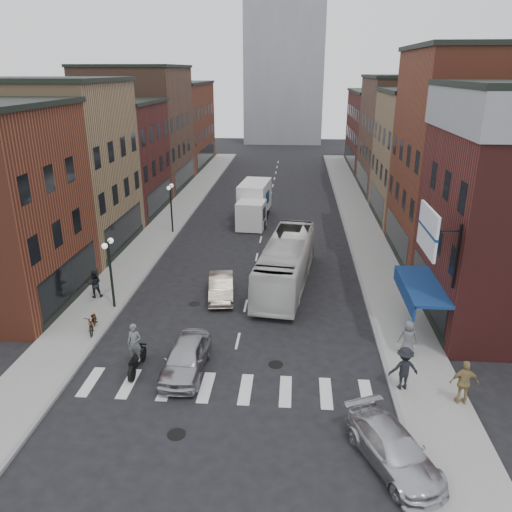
{
  "coord_description": "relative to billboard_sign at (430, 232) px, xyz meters",
  "views": [
    {
      "loc": [
        2.69,
        -20.81,
        12.77
      ],
      "look_at": [
        0.54,
        5.71,
        2.82
      ],
      "focal_mm": 35.0,
      "sensor_mm": 36.0,
      "label": 1
    }
  ],
  "objects": [
    {
      "name": "ped_right_b",
      "position": [
        1.01,
        -3.89,
        -5.03
      ],
      "size": [
        1.13,
        0.59,
        1.91
      ],
      "primitive_type": "imported",
      "rotation": [
        0.0,
        0.0,
        3.12
      ],
      "color": "#9B824F",
      "rests_on": "sidewalk_right"
    },
    {
      "name": "bldg_left_mid_a",
      "position": [
        -23.58,
        13.5,
        0.02
      ],
      "size": [
        10.3,
        10.2,
        12.3
      ],
      "color": "#947652",
      "rests_on": "ground"
    },
    {
      "name": "sidewalk_left",
      "position": [
        -17.09,
        21.5,
        -6.06
      ],
      "size": [
        3.0,
        74.0,
        0.15
      ],
      "primitive_type": "cube",
      "color": "gray",
      "rests_on": "ground"
    },
    {
      "name": "curb_right",
      "position": [
        -1.59,
        21.5,
        -6.13
      ],
      "size": [
        0.2,
        74.0,
        0.16
      ],
      "primitive_type": "cube",
      "color": "gray",
      "rests_on": "ground"
    },
    {
      "name": "billboard_sign",
      "position": [
        0.0,
        0.0,
        0.0
      ],
      "size": [
        1.52,
        3.0,
        3.7
      ],
      "color": "black",
      "rests_on": "ground"
    },
    {
      "name": "box_truck",
      "position": [
        -9.59,
        21.66,
        -4.49
      ],
      "size": [
        2.8,
        7.83,
        3.33
      ],
      "rotation": [
        0.0,
        0.0,
        -0.1
      ],
      "color": "white",
      "rests_on": "ground"
    },
    {
      "name": "sedan_left_near",
      "position": [
        -10.58,
        -2.4,
        -5.39
      ],
      "size": [
        1.84,
        4.38,
        1.48
      ],
      "primitive_type": "imported",
      "rotation": [
        0.0,
        0.0,
        -0.02
      ],
      "color": "#ABABB0",
      "rests_on": "ground"
    },
    {
      "name": "parked_bicycle",
      "position": [
        -16.09,
        0.7,
        -5.49
      ],
      "size": [
        1.11,
        1.98,
        0.99
      ],
      "primitive_type": "imported",
      "rotation": [
        0.0,
        0.0,
        0.26
      ],
      "color": "black",
      "rests_on": "sidewalk_left"
    },
    {
      "name": "curb_left",
      "position": [
        -15.59,
        21.5,
        -6.13
      ],
      "size": [
        0.2,
        74.0,
        0.16
      ],
      "primitive_type": "cube",
      "color": "gray",
      "rests_on": "ground"
    },
    {
      "name": "ped_left_solo",
      "position": [
        -17.53,
        4.68,
        -5.15
      ],
      "size": [
        0.93,
        0.73,
        1.67
      ],
      "primitive_type": "imported",
      "rotation": [
        0.0,
        0.0,
        3.52
      ],
      "color": "black",
      "rests_on": "sidewalk_left"
    },
    {
      "name": "bldg_left_mid_b",
      "position": [
        -23.58,
        23.5,
        -0.98
      ],
      "size": [
        10.3,
        10.2,
        10.3
      ],
      "color": "#4E1D1C",
      "rests_on": "ground"
    },
    {
      "name": "ground",
      "position": [
        -8.59,
        -0.5,
        -6.13
      ],
      "size": [
        160.0,
        160.0,
        0.0
      ],
      "primitive_type": "plane",
      "color": "black",
      "rests_on": "ground"
    },
    {
      "name": "bike_rack",
      "position": [
        -16.19,
        0.8,
        -5.58
      ],
      "size": [
        0.08,
        0.68,
        0.8
      ],
      "color": "#D8590C",
      "rests_on": "sidewalk_left"
    },
    {
      "name": "awning_blue",
      "position": [
        0.34,
        2.0,
        -3.5
      ],
      "size": [
        1.8,
        5.0,
        0.78
      ],
      "color": "navy",
      "rests_on": "ground"
    },
    {
      "name": "bldg_right_mid_a",
      "position": [
        6.41,
        13.5,
        1.02
      ],
      "size": [
        10.3,
        10.2,
        14.3
      ],
      "color": "brown",
      "rests_on": "ground"
    },
    {
      "name": "curb_car",
      "position": [
        -2.32,
        -7.39,
        -5.49
      ],
      "size": [
        3.43,
        4.77,
        1.28
      ],
      "primitive_type": "imported",
      "rotation": [
        0.0,
        0.0,
        0.42
      ],
      "color": "silver",
      "rests_on": "ground"
    },
    {
      "name": "streetlamp_near",
      "position": [
        -15.99,
        3.5,
        -3.22
      ],
      "size": [
        0.32,
        1.22,
        4.11
      ],
      "color": "black",
      "rests_on": "ground"
    },
    {
      "name": "transit_bus",
      "position": [
        -6.36,
        7.74,
        -4.64
      ],
      "size": [
        3.85,
        10.94,
        2.98
      ],
      "primitive_type": "imported",
      "rotation": [
        0.0,
        0.0,
        -0.13
      ],
      "color": "silver",
      "rests_on": "ground"
    },
    {
      "name": "bldg_left_far_b",
      "position": [
        -23.58,
        48.5,
        -0.48
      ],
      "size": [
        10.3,
        16.2,
        11.3
      ],
      "color": "brown",
      "rests_on": "ground"
    },
    {
      "name": "motorcycle_rider",
      "position": [
        -12.79,
        -2.54,
        -5.02
      ],
      "size": [
        0.67,
        2.34,
        2.38
      ],
      "rotation": [
        0.0,
        0.0,
        -0.06
      ],
      "color": "black",
      "rests_on": "ground"
    },
    {
      "name": "bldg_right_far_b",
      "position": [
        6.41,
        48.5,
        -0.98
      ],
      "size": [
        10.3,
        16.2,
        10.3
      ],
      "color": "#4E1D1C",
      "rests_on": "ground"
    },
    {
      "name": "sidewalk_right",
      "position": [
        -0.09,
        21.5,
        -6.06
      ],
      "size": [
        3.0,
        74.0,
        0.15
      ],
      "primitive_type": "cube",
      "color": "gray",
      "rests_on": "ground"
    },
    {
      "name": "ped_right_a",
      "position": [
        -1.19,
        -3.06,
        -5.02
      ],
      "size": [
        1.32,
        0.79,
        1.92
      ],
      "primitive_type": "imported",
      "rotation": [
        0.0,
        0.0,
        3.29
      ],
      "color": "black",
      "rests_on": "sidewalk_right"
    },
    {
      "name": "bldg_right_mid_b",
      "position": [
        6.41,
        23.5,
        -0.48
      ],
      "size": [
        10.3,
        10.2,
        11.3
      ],
      "color": "#947652",
      "rests_on": "ground"
    },
    {
      "name": "bldg_left_far_a",
      "position": [
        -23.58,
        34.5,
        0.52
      ],
      "size": [
        10.3,
        12.2,
        13.3
      ],
      "color": "brown",
      "rests_on": "ground"
    },
    {
      "name": "streetlamp_far",
      "position": [
        -15.99,
        17.5,
        -3.22
      ],
      "size": [
        0.32,
        1.22,
        4.11
      ],
      "color": "black",
      "rests_on": "ground"
    },
    {
      "name": "bldg_right_far_a",
      "position": [
        6.41,
        34.5,
        0.02
      ],
      "size": [
        10.3,
        12.2,
        12.3
      ],
      "color": "brown",
      "rests_on": "ground"
    },
    {
      "name": "sedan_left_far",
      "position": [
        -10.15,
        5.5,
        -5.47
      ],
      "size": [
        1.95,
        4.2,
        1.33
      ],
      "primitive_type": "imported",
      "rotation": [
        0.0,
        0.0,
        0.14
      ],
      "color": "#AD9F8C",
      "rests_on": "ground"
    },
    {
      "name": "ped_right_c",
      "position": [
        -0.48,
        -0.4,
        -5.08
      ],
      "size": [
        0.91,
        0.62,
        1.8
      ],
      "primitive_type": "imported",
      "rotation": [
        0.0,
        0.0,
        3.09
      ],
      "color": "#595A60",
      "rests_on": "sidewalk_right"
    },
    {
      "name": "crosswalk_stripes",
      "position": [
        -8.59,
        -3.5,
        -6.13
      ],
      "size": [
        12.0,
        2.2,
        0.01
      ],
      "primitive_type": "cube",
      "color": "silver",
      "rests_on": "ground"
    }
  ]
}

